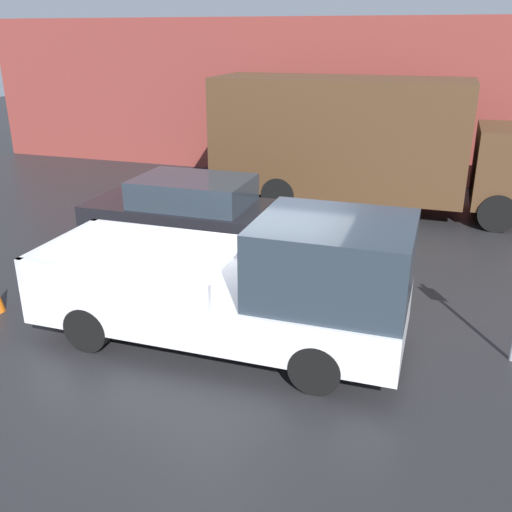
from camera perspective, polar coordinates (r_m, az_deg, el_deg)
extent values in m
plane|color=#232326|center=(9.22, 0.33, -8.05)|extent=(60.00, 60.00, 0.00)
cube|color=brown|center=(19.04, 11.09, 14.95)|extent=(28.00, 0.15, 5.02)
cube|color=silver|center=(8.89, -3.77, -4.42)|extent=(5.69, 2.09, 0.69)
cube|color=#28333D|center=(8.07, 7.77, -0.32)|extent=(2.16, 1.96, 1.12)
cube|color=silver|center=(10.02, -8.54, 1.74)|extent=(3.13, 0.10, 0.38)
cube|color=silver|center=(8.42, -14.53, -2.64)|extent=(3.13, 0.10, 0.38)
cube|color=silver|center=(10.00, -18.88, 0.75)|extent=(0.10, 2.09, 0.38)
cylinder|color=black|center=(9.40, 8.48, -5.19)|extent=(0.72, 0.26, 0.72)
cylinder|color=black|center=(7.81, 5.99, -11.05)|extent=(0.72, 0.26, 0.72)
cylinder|color=black|center=(10.49, -10.82, -2.45)|extent=(0.72, 0.26, 0.72)
cylinder|color=black|center=(9.08, -16.41, -6.91)|extent=(0.72, 0.26, 0.72)
cube|color=black|center=(12.66, -6.74, 3.60)|extent=(4.43, 1.96, 0.74)
cube|color=#28333D|center=(12.42, -6.31, 6.45)|extent=(2.43, 1.72, 0.58)
cylinder|color=black|center=(13.06, 0.43, 2.86)|extent=(0.76, 0.22, 0.76)
cylinder|color=black|center=(11.49, -2.27, 0.20)|extent=(0.76, 0.22, 0.76)
cylinder|color=black|center=(14.10, -10.28, 3.93)|extent=(0.76, 0.22, 0.76)
cylinder|color=black|center=(12.66, -13.99, 1.61)|extent=(0.76, 0.22, 0.76)
cube|color=#4C331E|center=(15.97, 8.31, 11.87)|extent=(6.72, 2.48, 3.01)
cylinder|color=black|center=(17.18, 22.55, 6.06)|extent=(0.92, 0.30, 0.92)
cylinder|color=black|center=(15.05, 22.97, 3.99)|extent=(0.92, 0.30, 0.92)
cylinder|color=black|center=(17.60, 4.29, 7.99)|extent=(0.92, 0.30, 0.92)
cylinder|color=black|center=(15.53, 2.27, 6.21)|extent=(0.92, 0.30, 0.92)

